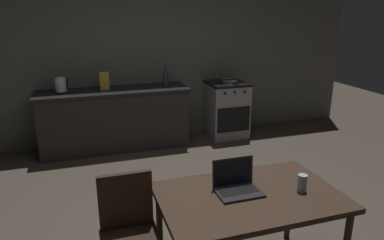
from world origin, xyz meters
TOP-DOWN VIEW (x-y plane):
  - ground_plane at (0.00, 0.00)m, footprint 12.00×12.00m
  - back_wall at (0.30, 2.61)m, footprint 6.40×0.10m
  - kitchen_counter at (-0.58, 2.26)m, footprint 2.16×0.64m
  - stove_oven at (1.19, 2.25)m, footprint 0.60×0.62m
  - dining_table at (0.05, -0.82)m, footprint 1.30×0.82m
  - chair at (-0.80, -0.69)m, footprint 0.40×0.40m
  - laptop at (-0.02, -0.75)m, footprint 0.32×0.24m
  - electric_kettle at (-1.28, 2.26)m, footprint 0.18×0.15m
  - bottle at (0.18, 2.21)m, footprint 0.07×0.07m
  - frying_pan at (1.24, 2.23)m, footprint 0.25×0.43m
  - drinking_glass at (0.43, -0.89)m, footprint 0.07×0.07m
  - cereal_box at (-0.69, 2.28)m, footprint 0.13×0.05m

SIDE VIEW (x-z plane):
  - ground_plane at x=0.00m, z-range 0.00..0.00m
  - stove_oven at x=1.19m, z-range 0.00..0.89m
  - kitchen_counter at x=-0.58m, z-range 0.00..0.89m
  - chair at x=-0.80m, z-range 0.07..0.98m
  - dining_table at x=0.05m, z-range 0.29..1.02m
  - laptop at x=-0.02m, z-range 0.66..0.89m
  - drinking_glass at x=0.43m, z-range 0.73..0.85m
  - frying_pan at x=1.24m, z-range 0.89..0.94m
  - electric_kettle at x=-1.28m, z-range 0.88..1.11m
  - cereal_box at x=-0.69m, z-range 0.89..1.15m
  - bottle at x=0.18m, z-range 0.88..1.18m
  - back_wall at x=0.30m, z-range 0.00..2.60m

